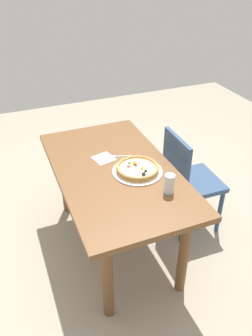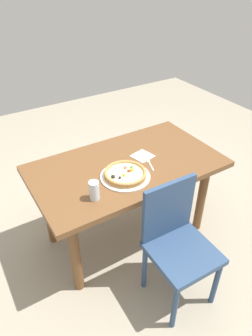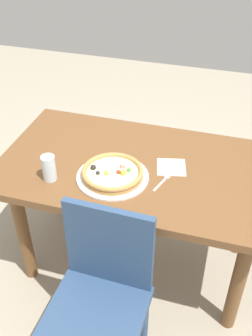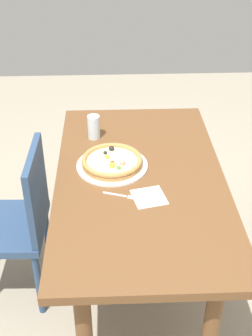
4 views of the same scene
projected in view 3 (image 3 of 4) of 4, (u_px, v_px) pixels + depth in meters
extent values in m
plane|color=#9E937F|center=(136.00, 261.00, 2.44)|extent=(6.00, 6.00, 0.00)
cube|color=brown|center=(139.00, 168.00, 2.01)|extent=(1.40, 0.80, 0.04)
cylinder|color=brown|center=(23.00, 232.00, 2.15)|extent=(0.07, 0.07, 0.68)
cylinder|color=brown|center=(238.00, 282.00, 1.90)|extent=(0.07, 0.07, 0.68)
cylinder|color=brown|center=(63.00, 174.00, 2.56)|extent=(0.07, 0.07, 0.68)
cylinder|color=brown|center=(244.00, 209.00, 2.30)|extent=(0.07, 0.07, 0.68)
cylinder|color=navy|center=(144.00, 323.00, 1.88)|extent=(0.04, 0.04, 0.41)
cylinder|color=navy|center=(78.00, 303.00, 1.96)|extent=(0.04, 0.04, 0.41)
cube|color=navy|center=(95.00, 316.00, 1.66)|extent=(0.41, 0.41, 0.04)
cube|color=navy|center=(109.00, 246.00, 1.66)|extent=(0.38, 0.04, 0.42)
cylinder|color=white|center=(113.00, 177.00, 1.91)|extent=(0.35, 0.35, 0.01)
cylinder|color=#B78447|center=(113.00, 175.00, 1.91)|extent=(0.29, 0.29, 0.02)
cylinder|color=beige|center=(113.00, 173.00, 1.90)|extent=(0.26, 0.26, 0.01)
torus|color=#B78447|center=(113.00, 171.00, 1.89)|extent=(0.30, 0.30, 0.02)
sphere|color=maroon|center=(118.00, 172.00, 1.89)|extent=(0.02, 0.02, 0.02)
sphere|color=#4C9E38|center=(129.00, 170.00, 1.90)|extent=(0.02, 0.02, 0.02)
sphere|color=gold|center=(106.00, 173.00, 1.88)|extent=(0.02, 0.02, 0.02)
sphere|color=gold|center=(123.00, 173.00, 1.88)|extent=(0.03, 0.03, 0.03)
sphere|color=#262626|center=(93.00, 167.00, 1.91)|extent=(0.03, 0.03, 0.03)
sphere|color=#262626|center=(98.00, 173.00, 1.88)|extent=(0.02, 0.02, 0.02)
sphere|color=#262626|center=(93.00, 168.00, 1.92)|extent=(0.02, 0.02, 0.02)
sphere|color=#E58C7F|center=(123.00, 166.00, 1.92)|extent=(0.03, 0.03, 0.03)
cube|color=silver|center=(160.00, 185.00, 1.87)|extent=(0.04, 0.11, 0.00)
cube|color=silver|center=(169.00, 176.00, 1.93)|extent=(0.04, 0.05, 0.00)
cylinder|color=silver|center=(49.00, 168.00, 1.87)|extent=(0.07, 0.07, 0.13)
cube|color=white|center=(171.00, 167.00, 1.98)|extent=(0.17, 0.17, 0.00)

